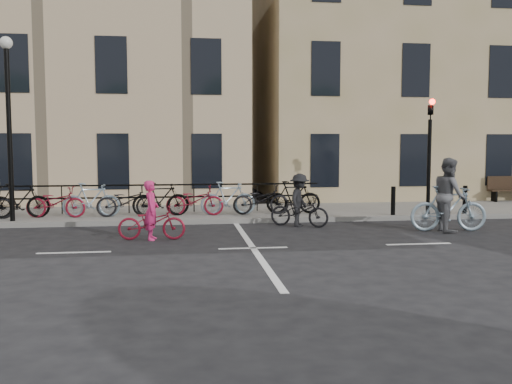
{
  "coord_description": "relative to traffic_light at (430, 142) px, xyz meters",
  "views": [
    {
      "loc": [
        -1.66,
        -12.85,
        2.44
      ],
      "look_at": [
        0.38,
        2.29,
        1.1
      ],
      "focal_mm": 40.0,
      "sensor_mm": 36.0,
      "label": 1
    }
  ],
  "objects": [
    {
      "name": "ground",
      "position": [
        -6.2,
        -4.34,
        -2.45
      ],
      "size": [
        120.0,
        120.0,
        0.0
      ],
      "primitive_type": "plane",
      "color": "black",
      "rests_on": "ground"
    },
    {
      "name": "sidewalk",
      "position": [
        -10.2,
        1.66,
        -2.38
      ],
      "size": [
        46.0,
        4.0,
        0.15
      ],
      "primitive_type": "cube",
      "color": "slate",
      "rests_on": "ground"
    },
    {
      "name": "building_east",
      "position": [
        2.8,
        8.66,
        3.7
      ],
      "size": [
        14.0,
        10.0,
        12.0
      ],
      "primitive_type": "cube",
      "color": "tan",
      "rests_on": "sidewalk"
    },
    {
      "name": "building_west",
      "position": [
        -15.2,
        8.66,
        2.7
      ],
      "size": [
        20.0,
        10.0,
        10.0
      ],
      "primitive_type": "cube",
      "color": "tan",
      "rests_on": "sidewalk"
    },
    {
      "name": "traffic_light",
      "position": [
        0.0,
        0.0,
        0.0
      ],
      "size": [
        0.18,
        0.3,
        3.9
      ],
      "color": "black",
      "rests_on": "sidewalk"
    },
    {
      "name": "lamp_post",
      "position": [
        -12.7,
        0.06,
        1.04
      ],
      "size": [
        0.36,
        0.36,
        5.28
      ],
      "color": "black",
      "rests_on": "sidewalk"
    },
    {
      "name": "bollard_east",
      "position": [
        -1.2,
        -0.09,
        -1.85
      ],
      "size": [
        0.14,
        0.14,
        0.9
      ],
      "primitive_type": "cylinder",
      "color": "black",
      "rests_on": "sidewalk"
    },
    {
      "name": "bollard_west",
      "position": [
        1.2,
        -0.09,
        -1.85
      ],
      "size": [
        0.14,
        0.14,
        0.9
      ],
      "primitive_type": "cylinder",
      "color": "black",
      "rests_on": "sidewalk"
    },
    {
      "name": "bench",
      "position": [
        4.8,
        3.39,
        -1.78
      ],
      "size": [
        1.6,
        0.41,
        0.97
      ],
      "color": "black",
      "rests_on": "sidewalk"
    },
    {
      "name": "parked_bikes",
      "position": [
        -9.02,
        0.7,
        -1.81
      ],
      "size": [
        11.45,
        1.23,
        1.05
      ],
      "color": "black",
      "rests_on": "sidewalk"
    },
    {
      "name": "cyclist_pink",
      "position": [
        -8.57,
        -2.86,
        -1.94
      ],
      "size": [
        1.71,
        0.7,
        1.49
      ],
      "rotation": [
        0.0,
        0.0,
        1.5
      ],
      "color": "maroon",
      "rests_on": "ground"
    },
    {
      "name": "cyclist_grey",
      "position": [
        -0.58,
        -2.57,
        -1.63
      ],
      "size": [
        2.15,
        1.07,
        2.02
      ],
      "rotation": [
        0.0,
        0.0,
        1.46
      ],
      "color": "#869EAF",
      "rests_on": "ground"
    },
    {
      "name": "cyclist_dark",
      "position": [
        -4.44,
        -1.15,
        -1.85
      ],
      "size": [
        1.81,
        1.34,
        1.54
      ],
      "rotation": [
        0.0,
        0.0,
        1.08
      ],
      "color": "black",
      "rests_on": "ground"
    }
  ]
}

